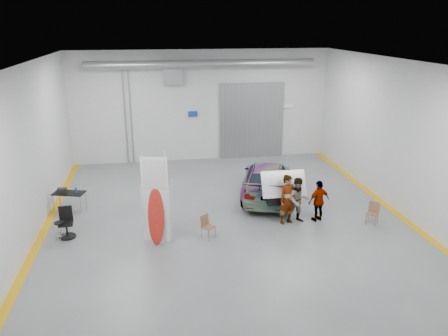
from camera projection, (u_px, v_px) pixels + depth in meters
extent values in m
plane|color=slate|center=(226.00, 218.00, 17.18)|extent=(16.00, 16.00, 0.00)
cube|color=silver|center=(28.00, 154.00, 15.14)|extent=(0.02, 16.00, 6.00)
cube|color=silver|center=(400.00, 137.00, 17.32)|extent=(0.02, 16.00, 6.00)
cube|color=silver|center=(202.00, 106.00, 23.71)|extent=(14.00, 0.02, 6.00)
cube|color=silver|center=(294.00, 250.00, 8.74)|extent=(14.00, 0.02, 6.00)
cube|color=silver|center=(227.00, 62.00, 15.27)|extent=(14.00, 16.00, 0.02)
cube|color=#92949A|center=(252.00, 121.00, 24.36)|extent=(3.60, 0.12, 4.20)
cube|color=gray|center=(173.00, 73.00, 22.83)|extent=(1.00, 0.50, 1.20)
cylinder|color=gray|center=(202.00, 64.00, 22.42)|extent=(11.90, 0.44, 0.44)
cube|color=#13369D|center=(193.00, 114.00, 23.68)|extent=(0.50, 0.04, 0.30)
cube|color=white|center=(287.00, 106.00, 24.41)|extent=(0.70, 0.04, 0.25)
cylinder|color=gray|center=(131.00, 118.00, 23.20)|extent=(0.08, 0.08, 5.00)
cylinder|color=gray|center=(125.00, 118.00, 23.15)|extent=(0.08, 0.08, 5.00)
cube|color=#D0960B|center=(44.00, 231.00, 16.11)|extent=(0.30, 16.00, 0.01)
cube|color=#D0960B|center=(388.00, 207.00, 18.24)|extent=(0.30, 16.00, 0.01)
imported|color=silver|center=(267.00, 179.00, 19.25)|extent=(3.48, 5.53, 1.49)
imported|color=#9C6755|center=(288.00, 199.00, 16.50)|extent=(0.80, 0.63, 1.94)
imported|color=#45697F|center=(298.00, 200.00, 16.59)|extent=(0.89, 0.69, 1.79)
imported|color=brown|center=(319.00, 201.00, 16.74)|extent=(1.03, 0.67, 1.64)
cube|color=white|center=(158.00, 214.00, 14.90)|extent=(0.92, 0.28, 2.01)
ellipsoid|color=red|center=(158.00, 217.00, 14.83)|extent=(0.61, 0.40, 2.12)
cube|color=white|center=(156.00, 173.00, 14.40)|extent=(0.89, 0.27, 1.06)
cylinder|color=white|center=(146.00, 200.00, 14.66)|extent=(0.03, 0.03, 3.34)
cylinder|color=white|center=(169.00, 198.00, 14.78)|extent=(0.03, 0.03, 3.34)
cube|color=brown|center=(208.00, 227.00, 15.50)|extent=(0.55, 0.55, 0.04)
cube|color=brown|center=(208.00, 219.00, 15.60)|extent=(0.36, 0.32, 0.38)
cube|color=brown|center=(372.00, 213.00, 16.57)|extent=(0.56, 0.56, 0.04)
cube|color=brown|center=(371.00, 206.00, 16.67)|extent=(0.36, 0.33, 0.39)
cylinder|color=black|center=(59.00, 223.00, 15.29)|extent=(0.33, 0.33, 0.05)
torus|color=silver|center=(60.00, 234.00, 15.43)|extent=(0.35, 0.35, 0.02)
cylinder|color=gray|center=(54.00, 205.00, 17.46)|extent=(0.03, 0.03, 0.75)
cylinder|color=gray|center=(83.00, 203.00, 17.64)|extent=(0.03, 0.03, 0.75)
cylinder|color=gray|center=(57.00, 200.00, 17.94)|extent=(0.03, 0.03, 0.75)
cylinder|color=gray|center=(85.00, 199.00, 18.12)|extent=(0.03, 0.03, 0.75)
cube|color=black|center=(69.00, 193.00, 17.67)|extent=(1.36, 0.94, 0.04)
cylinder|color=#1B3EA5|center=(76.00, 190.00, 17.57)|extent=(0.08, 0.08, 0.23)
cube|color=black|center=(62.00, 190.00, 17.64)|extent=(0.36, 0.23, 0.19)
cylinder|color=black|center=(68.00, 236.00, 15.64)|extent=(0.59, 0.59, 0.04)
cylinder|color=black|center=(67.00, 230.00, 15.56)|extent=(0.06, 0.06, 0.51)
cube|color=black|center=(66.00, 224.00, 15.48)|extent=(0.52, 0.52, 0.07)
cube|color=black|center=(66.00, 213.00, 15.60)|extent=(0.47, 0.10, 0.53)
cube|color=silver|center=(283.00, 181.00, 16.84)|extent=(1.74, 1.06, 0.04)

